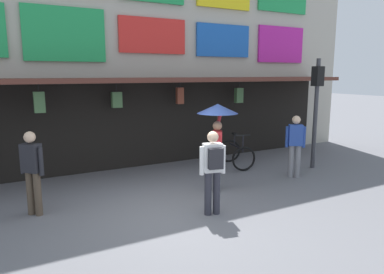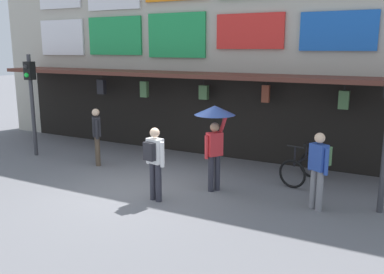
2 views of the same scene
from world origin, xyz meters
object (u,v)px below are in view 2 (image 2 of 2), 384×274
(pedestrian_with_umbrella, at_px, (215,124))
(pedestrian_in_blue, at_px, (319,165))
(bicycle_parked, at_px, (302,168))
(pedestrian_in_green, at_px, (97,134))
(traffic_light_near, at_px, (31,89))
(pedestrian_in_red, at_px, (154,159))

(pedestrian_with_umbrella, distance_m, pedestrian_in_blue, 2.53)
(bicycle_parked, bearing_deg, pedestrian_in_green, -168.30)
(traffic_light_near, xyz_separation_m, pedestrian_in_red, (5.66, -1.65, -1.16))
(pedestrian_with_umbrella, bearing_deg, traffic_light_near, 176.47)
(pedestrian_in_green, relative_size, pedestrian_in_blue, 1.00)
(bicycle_parked, height_order, pedestrian_in_green, pedestrian_in_green)
(traffic_light_near, distance_m, pedestrian_with_umbrella, 6.58)
(pedestrian_in_green, distance_m, pedestrian_in_red, 3.53)
(pedestrian_in_green, xyz_separation_m, pedestrian_with_umbrella, (3.99, -0.44, 0.69))
(traffic_light_near, bearing_deg, pedestrian_with_umbrella, -3.53)
(bicycle_parked, xyz_separation_m, pedestrian_in_green, (-5.72, -1.18, 0.55))
(pedestrian_in_red, distance_m, pedestrian_in_blue, 3.54)
(bicycle_parked, height_order, pedestrian_with_umbrella, pedestrian_with_umbrella)
(bicycle_parked, relative_size, pedestrian_with_umbrella, 0.62)
(pedestrian_in_green, bearing_deg, bicycle_parked, 11.70)
(traffic_light_near, height_order, pedestrian_in_blue, traffic_light_near)
(traffic_light_near, bearing_deg, pedestrian_in_red, -16.25)
(pedestrian_in_red, bearing_deg, pedestrian_in_green, 151.53)
(bicycle_parked, height_order, pedestrian_in_red, pedestrian_in_red)
(bicycle_parked, distance_m, pedestrian_with_umbrella, 2.68)
(pedestrian_in_green, xyz_separation_m, pedestrian_in_red, (3.10, -1.68, 0.04))
(pedestrian_with_umbrella, xyz_separation_m, pedestrian_in_blue, (2.44, -0.05, -0.66))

